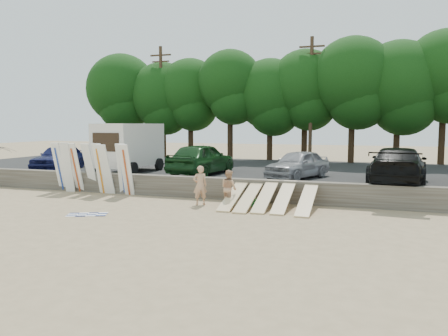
{
  "coord_description": "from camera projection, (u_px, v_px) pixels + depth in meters",
  "views": [
    {
      "loc": [
        6.44,
        -16.01,
        3.48
      ],
      "look_at": [
        -0.13,
        3.0,
        1.47
      ],
      "focal_mm": 35.0,
      "sensor_mm": 36.0,
      "label": 1
    }
  ],
  "objects": [
    {
      "name": "surfboard_upright_2",
      "position": [
        76.0,
        168.0,
        22.32
      ],
      "size": [
        0.54,
        0.72,
        2.54
      ],
      "primitive_type": "cube",
      "rotation": [
        0.25,
        0.0,
        -0.06
      ],
      "color": "white",
      "rests_on": "ground"
    },
    {
      "name": "box_trailer",
      "position": [
        129.0,
        145.0,
        25.49
      ],
      "size": [
        2.66,
        4.54,
        2.83
      ],
      "rotation": [
        0.0,
        0.0,
        -0.03
      ],
      "color": "silver",
      "rests_on": "parking_lot"
    },
    {
      "name": "surfboard_low_0",
      "position": [
        234.0,
        195.0,
        18.59
      ],
      "size": [
        0.56,
        2.9,
        0.92
      ],
      "primitive_type": "cube",
      "rotation": [
        0.29,
        0.0,
        0.0
      ],
      "color": "beige",
      "rests_on": "ground"
    },
    {
      "name": "seawall",
      "position": [
        227.0,
        189.0,
        20.27
      ],
      "size": [
        44.0,
        0.5,
        1.0
      ],
      "primitive_type": "cube",
      "color": "#6B6356",
      "rests_on": "ground"
    },
    {
      "name": "cooler",
      "position": [
        254.0,
        202.0,
        18.64
      ],
      "size": [
        0.46,
        0.41,
        0.32
      ],
      "primitive_type": "cube",
      "rotation": [
        0.0,
        0.0,
        0.33
      ],
      "color": "green",
      "rests_on": "ground"
    },
    {
      "name": "surfboard_upright_4",
      "position": [
        100.0,
        169.0,
        21.83
      ],
      "size": [
        0.52,
        0.65,
        2.55
      ],
      "primitive_type": "cube",
      "rotation": [
        0.22,
        0.0,
        -0.03
      ],
      "color": "white",
      "rests_on": "ground"
    },
    {
      "name": "utility_poles",
      "position": [
        311.0,
        97.0,
        31.36
      ],
      "size": [
        25.8,
        0.26,
        9.0
      ],
      "color": "#473321",
      "rests_on": "parking_lot"
    },
    {
      "name": "beachgoer_b",
      "position": [
        229.0,
        188.0,
        18.6
      ],
      "size": [
        0.96,
        0.92,
        1.56
      ],
      "primitive_type": "imported",
      "rotation": [
        0.0,
        0.0,
        2.53
      ],
      "color": "tan",
      "rests_on": "ground"
    },
    {
      "name": "surfboard_low_4",
      "position": [
        307.0,
        199.0,
        17.56
      ],
      "size": [
        0.56,
        2.89,
        0.96
      ],
      "primitive_type": "cube",
      "rotation": [
        0.3,
        0.0,
        0.0
      ],
      "color": "beige",
      "rests_on": "ground"
    },
    {
      "name": "surfboard_upright_0",
      "position": [
        59.0,
        167.0,
        22.69
      ],
      "size": [
        0.51,
        0.67,
        2.54
      ],
      "primitive_type": "cube",
      "rotation": [
        0.23,
        0.0,
        -0.02
      ],
      "color": "white",
      "rests_on": "ground"
    },
    {
      "name": "beach_towel",
      "position": [
        87.0,
        215.0,
        16.87
      ],
      "size": [
        1.97,
        1.97,
        0.0
      ],
      "primitive_type": "plane",
      "rotation": [
        0.0,
        0.0,
        0.41
      ],
      "color": "white",
      "rests_on": "ground"
    },
    {
      "name": "ground",
      "position": [
        203.0,
        211.0,
        17.5
      ],
      "size": [
        120.0,
        120.0,
        0.0
      ],
      "primitive_type": "plane",
      "color": "tan",
      "rests_on": "ground"
    },
    {
      "name": "surfboard_low_1",
      "position": [
        249.0,
        197.0,
        18.29
      ],
      "size": [
        0.56,
        2.9,
        0.9
      ],
      "primitive_type": "cube",
      "rotation": [
        0.28,
        0.0,
        0.0
      ],
      "color": "beige",
      "rests_on": "ground"
    },
    {
      "name": "car_2",
      "position": [
        298.0,
        164.0,
        22.51
      ],
      "size": [
        3.2,
        4.63,
        1.46
      ],
      "primitive_type": "imported",
      "rotation": [
        0.0,
        0.0,
        -0.38
      ],
      "color": "#97969B",
      "rests_on": "parking_lot"
    },
    {
      "name": "car_0",
      "position": [
        59.0,
        157.0,
        26.85
      ],
      "size": [
        2.68,
        4.81,
        1.55
      ],
      "primitive_type": "imported",
      "rotation": [
        0.0,
        0.0,
        0.2
      ],
      "color": "#15194B",
      "rests_on": "parking_lot"
    },
    {
      "name": "surfboard_upright_1",
      "position": [
        67.0,
        167.0,
        22.32
      ],
      "size": [
        0.56,
        0.59,
        2.57
      ],
      "primitive_type": "cube",
      "rotation": [
        0.19,
        0.0,
        0.11
      ],
      "color": "white",
      "rests_on": "ground"
    },
    {
      "name": "surfboard_upright_3",
      "position": [
        90.0,
        168.0,
        22.19
      ],
      "size": [
        0.56,
        0.78,
        2.52
      ],
      "primitive_type": "cube",
      "rotation": [
        0.27,
        0.0,
        -0.08
      ],
      "color": "white",
      "rests_on": "ground"
    },
    {
      "name": "surfboard_upright_6",
      "position": [
        123.0,
        169.0,
        21.5
      ],
      "size": [
        0.59,
        0.67,
        2.56
      ],
      "primitive_type": "cube",
      "rotation": [
        0.21,
        0.0,
        0.16
      ],
      "color": "white",
      "rests_on": "ground"
    },
    {
      "name": "surfboard_low_2",
      "position": [
        266.0,
        196.0,
        18.2
      ],
      "size": [
        0.56,
        2.87,
        1.01
      ],
      "primitive_type": "cube",
      "rotation": [
        0.32,
        0.0,
        0.0
      ],
      "color": "beige",
      "rests_on": "ground"
    },
    {
      "name": "car_1",
      "position": [
        202.0,
        159.0,
        24.2
      ],
      "size": [
        2.59,
        5.33,
        1.75
      ],
      "primitive_type": "imported",
      "rotation": [
        0.0,
        0.0,
        3.04
      ],
      "color": "#143917",
      "rests_on": "parking_lot"
    },
    {
      "name": "beachgoer_a",
      "position": [
        200.0,
        185.0,
        18.9
      ],
      "size": [
        0.74,
        0.69,
        1.71
      ],
      "primitive_type": "imported",
      "rotation": [
        0.0,
        0.0,
        3.75
      ],
      "color": "tan",
      "rests_on": "ground"
    },
    {
      "name": "treeline",
      "position": [
        285.0,
        86.0,
        33.33
      ],
      "size": [
        34.02,
        6.61,
        9.26
      ],
      "color": "#382616",
      "rests_on": "parking_lot"
    },
    {
      "name": "gear_bag",
      "position": [
        245.0,
        200.0,
        19.4
      ],
      "size": [
        0.3,
        0.25,
        0.22
      ],
      "primitive_type": "cube",
      "rotation": [
        0.0,
        0.0,
        0.01
      ],
      "color": "orange",
      "rests_on": "ground"
    },
    {
      "name": "surfboard_upright_7",
      "position": [
        126.0,
        170.0,
        21.27
      ],
      "size": [
        0.54,
        0.74,
        2.53
      ],
      "primitive_type": "cube",
      "rotation": [
        0.25,
        0.0,
        0.06
      ],
      "color": "white",
      "rests_on": "ground"
    },
    {
      "name": "surfboard_low_3",
      "position": [
        284.0,
        197.0,
        17.97
      ],
      "size": [
        0.56,
        2.87,
        1.01
      ],
      "primitive_type": "cube",
      "rotation": [
        0.32,
        0.0,
        0.0
      ],
      "color": "beige",
      "rests_on": "ground"
    },
    {
      "name": "surfboard_upright_5",
      "position": [
        106.0,
        169.0,
        21.62
      ],
      "size": [
        0.53,
        0.83,
        2.51
      ],
      "primitive_type": "cube",
      "rotation": [
        0.29,
        0.0,
        -0.04
      ],
      "color": "white",
      "rests_on": "ground"
    },
    {
      "name": "parking_lot",
      "position": [
        265.0,
        175.0,
        27.34
      ],
      "size": [
        44.0,
        14.5,
        0.7
      ],
      "primitive_type": "cube",
      "color": "#282828",
      "rests_on": "ground"
    },
    {
      "name": "car_3",
      "position": [
        398.0,
        166.0,
        20.23
      ],
      "size": [
        2.97,
        6.16,
        1.73
      ],
      "primitive_type": "imported",
      "rotation": [
        0.0,
        0.0,
        3.05
      ],
      "color": "black",
      "rests_on": "parking_lot"
    }
  ]
}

